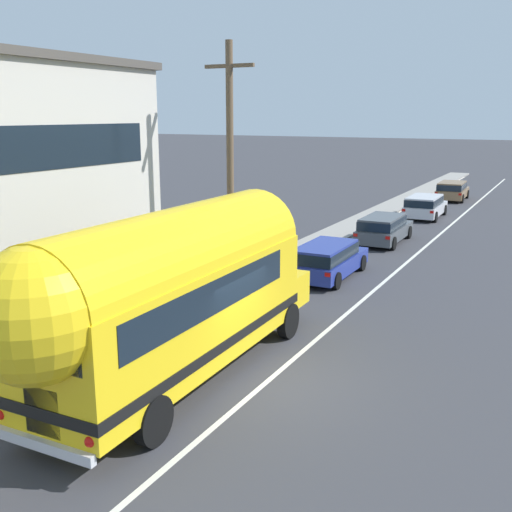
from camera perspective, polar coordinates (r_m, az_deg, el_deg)
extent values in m
plane|color=#38383D|center=(14.60, 0.98, -11.82)|extent=(300.00, 300.00, 0.00)
cube|color=silver|center=(25.31, 13.28, -1.26)|extent=(0.14, 80.00, 0.01)
cube|color=silver|center=(26.46, 5.31, -0.33)|extent=(0.12, 80.00, 0.01)
cube|color=gray|center=(25.05, 1.52, -0.88)|extent=(1.93, 90.00, 0.15)
cylinder|color=brown|center=(20.49, -2.45, 7.81)|extent=(0.24, 0.24, 8.50)
cube|color=brown|center=(20.46, -2.54, 17.48)|extent=(1.80, 0.12, 0.12)
cube|color=yellow|center=(14.15, -7.49, -5.13)|extent=(2.65, 8.43, 2.30)
cylinder|color=yellow|center=(13.84, -7.64, -0.60)|extent=(2.59, 8.33, 2.45)
sphere|color=yellow|center=(10.81, -20.09, -5.27)|extent=(2.40, 2.40, 2.40)
cube|color=yellow|center=(18.37, 1.04, -2.91)|extent=(2.28, 1.34, 0.95)
cube|color=black|center=(14.37, -7.42, -7.59)|extent=(2.69, 8.47, 0.24)
cube|color=black|center=(13.74, -8.27, -3.10)|extent=(2.64, 6.63, 0.76)
cube|color=black|center=(10.96, -19.92, -7.76)|extent=(2.00, 0.11, 0.84)
cube|color=black|center=(11.45, -19.46, -13.64)|extent=(0.80, 0.07, 0.90)
cube|color=silver|center=(11.67, -19.55, -16.44)|extent=(2.34, 0.18, 0.20)
sphere|color=red|center=(12.29, -22.89, -13.58)|extent=(0.20, 0.20, 0.20)
sphere|color=red|center=(10.91, -15.36, -16.51)|extent=(0.20, 0.20, 0.20)
cube|color=black|center=(17.52, 0.21, 0.77)|extent=(2.14, 0.14, 0.96)
cube|color=silver|center=(19.01, 1.94, -2.75)|extent=(0.90, 0.12, 0.56)
cylinder|color=black|center=(18.18, -3.74, -5.01)|extent=(0.28, 1.00, 1.00)
cylinder|color=black|center=(17.17, 3.05, -6.11)|extent=(0.28, 1.00, 1.00)
cylinder|color=black|center=(13.47, -17.92, -12.40)|extent=(0.28, 1.00, 1.00)
cylinder|color=black|center=(12.07, -9.66, -15.04)|extent=(0.28, 1.00, 1.00)
cube|color=navy|center=(23.63, 6.89, -0.73)|extent=(1.82, 4.45, 0.60)
cube|color=navy|center=(23.06, 6.52, 0.40)|extent=(1.61, 3.20, 0.55)
cube|color=black|center=(23.07, 6.52, 0.33)|extent=(1.67, 3.24, 0.43)
cube|color=red|center=(21.86, 2.97, -1.31)|extent=(0.20, 0.04, 0.14)
cube|color=red|center=(21.30, 6.76, -1.78)|extent=(0.20, 0.04, 0.14)
cylinder|color=black|center=(25.34, 6.27, -0.22)|extent=(0.21, 0.64, 0.64)
cylinder|color=black|center=(24.81, 9.95, -0.64)|extent=(0.21, 0.64, 0.64)
cylinder|color=black|center=(22.62, 3.51, -1.81)|extent=(0.21, 0.64, 0.64)
cylinder|color=black|center=(22.02, 7.58, -2.33)|extent=(0.21, 0.64, 0.64)
cube|color=#474C51|center=(30.47, 12.01, 2.23)|extent=(1.81, 4.52, 0.60)
cube|color=#474C51|center=(29.91, 11.82, 3.16)|extent=(1.59, 3.06, 0.55)
cube|color=black|center=(29.92, 11.82, 3.10)|extent=(1.65, 3.11, 0.43)
cube|color=red|center=(28.51, 9.35, 1.97)|extent=(0.20, 0.04, 0.14)
cube|color=red|center=(28.09, 12.30, 1.67)|extent=(0.20, 0.04, 0.14)
cylinder|color=black|center=(32.19, 11.29, 2.48)|extent=(0.21, 0.64, 0.64)
cylinder|color=black|center=(31.78, 14.20, 2.19)|extent=(0.21, 0.64, 0.64)
cylinder|color=black|center=(29.27, 9.60, 1.49)|extent=(0.21, 0.64, 0.64)
cylinder|color=black|center=(28.83, 12.79, 1.16)|extent=(0.21, 0.64, 0.64)
cube|color=silver|center=(38.52, 15.67, 4.28)|extent=(1.92, 4.45, 0.60)
cube|color=silver|center=(37.98, 15.58, 5.05)|extent=(1.70, 3.19, 0.55)
cube|color=black|center=(37.98, 15.58, 5.00)|extent=(1.76, 3.23, 0.43)
cube|color=red|center=(36.52, 13.74, 4.22)|extent=(0.20, 0.04, 0.14)
cube|color=red|center=(36.19, 16.24, 3.99)|extent=(0.20, 0.04, 0.14)
cylinder|color=black|center=(40.19, 14.84, 4.40)|extent=(0.21, 0.64, 0.64)
cylinder|color=black|center=(39.87, 17.35, 4.17)|extent=(0.21, 0.64, 0.64)
cylinder|color=black|center=(37.28, 13.84, 3.79)|extent=(0.21, 0.64, 0.64)
cylinder|color=black|center=(36.92, 16.53, 3.54)|extent=(0.21, 0.64, 0.64)
cube|color=olive|center=(47.11, 18.02, 5.68)|extent=(2.00, 4.30, 0.60)
cube|color=olive|center=(46.57, 17.99, 6.31)|extent=(1.76, 3.05, 0.55)
cube|color=black|center=(46.58, 17.99, 6.28)|extent=(1.82, 3.09, 0.43)
cube|color=red|center=(45.11, 16.63, 5.70)|extent=(0.20, 0.05, 0.14)
cube|color=red|center=(44.88, 18.68, 5.52)|extent=(0.20, 0.05, 0.14)
cylinder|color=black|center=(48.65, 17.20, 5.72)|extent=(0.22, 0.65, 0.64)
cylinder|color=black|center=(48.42, 19.29, 5.53)|extent=(0.22, 0.65, 0.64)
cylinder|color=black|center=(45.86, 16.65, 5.33)|extent=(0.22, 0.65, 0.64)
cylinder|color=black|center=(45.62, 18.86, 5.14)|extent=(0.22, 0.65, 0.64)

